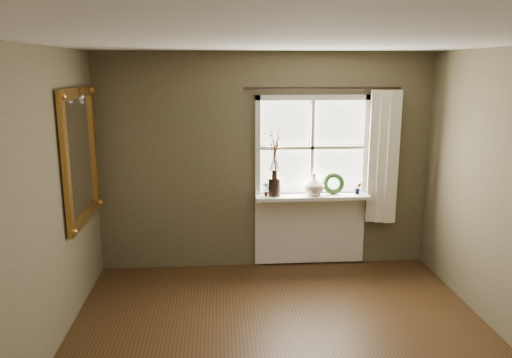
{
  "coord_description": "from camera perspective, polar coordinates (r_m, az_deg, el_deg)",
  "views": [
    {
      "loc": [
        -0.55,
        -3.6,
        2.43
      ],
      "look_at": [
        -0.17,
        1.55,
        1.26
      ],
      "focal_mm": 35.0,
      "sensor_mm": 36.0,
      "label": 1
    }
  ],
  "objects": [
    {
      "name": "curtain_rod",
      "position": [
        5.9,
        7.65,
        10.25
      ],
      "size": [
        1.84,
        0.03,
        0.03
      ],
      "primitive_type": "cylinder",
      "rotation": [
        0.0,
        1.57,
        0.0
      ],
      "color": "black",
      "rests_on": "wall_back"
    },
    {
      "name": "ceiling",
      "position": [
        3.64,
        4.66,
        15.44
      ],
      "size": [
        4.5,
        4.5,
        0.0
      ],
      "primitive_type": "plane",
      "color": "silver",
      "rests_on": "ground"
    },
    {
      "name": "potted_plant_right",
      "position": [
        6.12,
        11.6,
        -1.04
      ],
      "size": [
        0.08,
        0.07,
        0.15
      ],
      "primitive_type": "imported",
      "rotation": [
        0.0,
        0.0,
        -0.02
      ],
      "color": "#28451F",
      "rests_on": "window_sill"
    },
    {
      "name": "window_sill",
      "position": [
        6.02,
        6.45,
        -2.01
      ],
      "size": [
        1.36,
        0.26,
        0.04
      ],
      "primitive_type": "cube",
      "color": "white",
      "rests_on": "wall_back"
    },
    {
      "name": "dark_jug",
      "position": [
        5.92,
        2.13,
        -0.9
      ],
      "size": [
        0.17,
        0.17,
        0.22
      ],
      "primitive_type": "cylinder",
      "rotation": [
        0.0,
        0.0,
        0.17
      ],
      "color": "black",
      "rests_on": "window_sill"
    },
    {
      "name": "potted_plant_left",
      "position": [
        5.92,
        1.14,
        -1.17
      ],
      "size": [
        0.1,
        0.09,
        0.17
      ],
      "primitive_type": "imported",
      "rotation": [
        0.0,
        0.0,
        0.42
      ],
      "color": "#28451F",
      "rests_on": "window_sill"
    },
    {
      "name": "wall_left",
      "position": [
        4.05,
        -25.8,
        -4.69
      ],
      "size": [
        0.1,
        4.5,
        2.6
      ],
      "primitive_type": "cube",
      "color": "brown",
      "rests_on": "ground"
    },
    {
      "name": "wall_back",
      "position": [
        6.03,
        1.08,
        1.99
      ],
      "size": [
        4.0,
        0.1,
        2.6
      ],
      "primitive_type": "cube",
      "color": "brown",
      "rests_on": "ground"
    },
    {
      "name": "wreath",
      "position": [
        6.08,
        8.85,
        -0.77
      ],
      "size": [
        0.27,
        0.15,
        0.27
      ],
      "primitive_type": "torus",
      "rotation": [
        1.36,
        0.0,
        -0.13
      ],
      "color": "#28451F",
      "rests_on": "window_sill"
    },
    {
      "name": "window_frame",
      "position": [
        6.0,
        6.4,
        3.61
      ],
      "size": [
        1.36,
        0.06,
        1.24
      ],
      "color": "white",
      "rests_on": "wall_back"
    },
    {
      "name": "curtain",
      "position": [
        6.14,
        14.28,
        2.41
      ],
      "size": [
        0.36,
        0.12,
        1.59
      ],
      "primitive_type": "cube",
      "color": "#EBE7CC",
      "rests_on": "wall_back"
    },
    {
      "name": "cream_vase",
      "position": [
        5.98,
        6.6,
        -0.59
      ],
      "size": [
        0.31,
        0.31,
        0.27
      ],
      "primitive_type": "imported",
      "rotation": [
        0.0,
        0.0,
        -0.28
      ],
      "color": "beige",
      "rests_on": "window_sill"
    },
    {
      "name": "gilt_mirror",
      "position": [
        5.38,
        -19.41,
        2.52
      ],
      "size": [
        0.1,
        1.15,
        1.37
      ],
      "color": "white",
      "rests_on": "wall_left"
    },
    {
      "name": "window_apron",
      "position": [
        6.25,
        6.16,
        -5.66
      ],
      "size": [
        1.36,
        0.04,
        0.88
      ],
      "primitive_type": "cube",
      "color": "white",
      "rests_on": "ground"
    }
  ]
}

